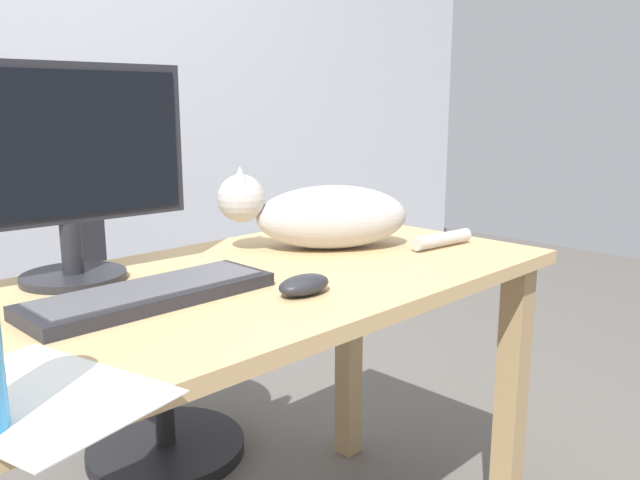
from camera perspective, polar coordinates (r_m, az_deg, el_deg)
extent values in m
cube|color=tan|center=(1.28, -8.26, -4.33)|extent=(1.44, 0.66, 0.03)
cube|color=tan|center=(1.72, 16.36, -13.41)|extent=(0.06, 0.06, 0.71)
cube|color=tan|center=(2.01, 2.54, -9.18)|extent=(0.06, 0.06, 0.71)
cylinder|color=black|center=(2.19, -13.29, -17.28)|extent=(0.48, 0.48, 0.04)
cylinder|color=black|center=(2.10, -13.55, -12.63)|extent=(0.06, 0.06, 0.43)
cylinder|color=black|center=(2.01, -13.89, -6.28)|extent=(0.44, 0.44, 0.06)
cube|color=black|center=(1.93, -19.67, -0.34)|extent=(0.18, 0.35, 0.40)
cylinder|color=#232328|center=(1.36, -20.73, -3.03)|extent=(0.20, 0.20, 0.01)
cylinder|color=#232328|center=(1.35, -20.91, -0.66)|extent=(0.04, 0.04, 0.10)
cube|color=#232328|center=(1.32, -21.56, 7.83)|extent=(0.48, 0.06, 0.30)
cube|color=black|center=(1.31, -21.35, 7.82)|extent=(0.45, 0.04, 0.27)
cube|color=#232328|center=(1.18, -14.57, -4.67)|extent=(0.44, 0.15, 0.02)
cube|color=#515156|center=(1.17, -14.61, -4.01)|extent=(0.40, 0.12, 0.00)
ellipsoid|color=#B2ADA8|center=(1.54, 1.07, 2.03)|extent=(0.40, 0.36, 0.15)
sphere|color=#B2ADA8|center=(1.51, -6.91, 3.65)|extent=(0.11, 0.11, 0.11)
cone|color=#B2ADA8|center=(1.47, -6.89, 5.39)|extent=(0.04, 0.04, 0.04)
cone|color=#B2ADA8|center=(1.53, -7.02, 5.64)|extent=(0.04, 0.04, 0.04)
cylinder|color=#B2ADA8|center=(1.58, 10.62, 0.07)|extent=(0.18, 0.05, 0.03)
ellipsoid|color=#232328|center=(1.18, -1.40, -3.94)|extent=(0.11, 0.06, 0.04)
cube|color=white|center=(0.86, -23.68, -12.37)|extent=(0.27, 0.34, 0.00)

